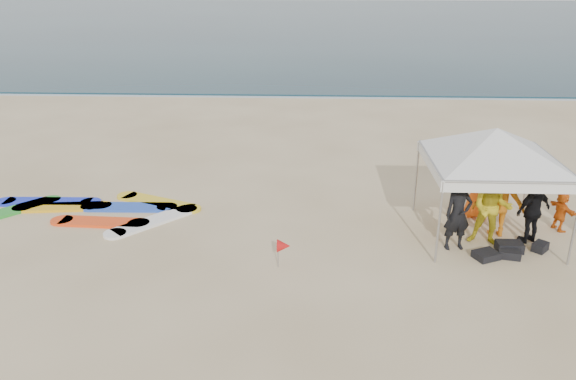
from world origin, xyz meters
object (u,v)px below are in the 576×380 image
(marker_pennant, at_px, (284,246))
(person_orange_b, at_px, (480,184))
(person_black_a, at_px, (458,214))
(canopy_tent, at_px, (497,129))
(person_seated, at_px, (561,211))
(surfboard_spread, at_px, (94,210))
(person_orange_a, at_px, (500,199))
(person_black_b, at_px, (533,210))
(person_yellow, at_px, (492,208))

(marker_pennant, bearing_deg, person_orange_b, 30.47)
(person_black_a, height_order, canopy_tent, canopy_tent)
(person_seated, distance_m, surfboard_spread, 11.60)
(surfboard_spread, bearing_deg, marker_pennant, -28.09)
(person_orange_a, bearing_deg, surfboard_spread, 4.85)
(person_black_b, bearing_deg, person_orange_b, -83.31)
(person_black_a, bearing_deg, canopy_tent, 30.69)
(canopy_tent, height_order, marker_pennant, canopy_tent)
(person_seated, xyz_separation_m, marker_pennant, (-6.51, -2.09, -0.00))
(person_black_a, xyz_separation_m, person_black_b, (1.78, 0.40, -0.06))
(marker_pennant, bearing_deg, canopy_tent, 20.61)
(surfboard_spread, bearing_deg, person_black_b, -6.82)
(person_black_a, xyz_separation_m, person_orange_b, (0.95, 1.77, 0.04))
(person_orange_a, height_order, marker_pennant, person_orange_a)
(person_black_b, bearing_deg, person_seated, -169.55)
(person_black_a, height_order, marker_pennant, person_black_a)
(person_yellow, height_order, person_black_b, person_yellow)
(person_orange_a, distance_m, marker_pennant, 5.26)
(surfboard_spread, bearing_deg, person_black_a, -10.71)
(person_black_b, relative_size, surfboard_spread, 0.28)
(person_yellow, height_order, person_orange_b, person_yellow)
(canopy_tent, height_order, surfboard_spread, canopy_tent)
(canopy_tent, distance_m, surfboard_spread, 10.07)
(person_black_a, xyz_separation_m, marker_pennant, (-3.79, -1.03, -0.34))
(marker_pennant, xyz_separation_m, surfboard_spread, (-5.06, 2.70, -0.46))
(person_yellow, xyz_separation_m, person_orange_a, (0.35, 0.54, 0.00))
(person_orange_a, height_order, surfboard_spread, person_orange_a)
(person_seated, relative_size, canopy_tent, 0.25)
(person_yellow, height_order, marker_pennant, person_yellow)
(person_seated, distance_m, marker_pennant, 6.84)
(person_black_b, bearing_deg, canopy_tent, -42.91)
(person_yellow, bearing_deg, marker_pennant, -146.92)
(person_orange_b, bearing_deg, person_black_a, 66.92)
(person_black_b, relative_size, person_seated, 1.56)
(person_orange_a, distance_m, person_seated, 1.66)
(person_seated, height_order, canopy_tent, canopy_tent)
(canopy_tent, bearing_deg, person_black_a, -139.39)
(person_orange_a, distance_m, person_black_b, 0.76)
(marker_pennant, bearing_deg, person_yellow, 15.32)
(canopy_tent, distance_m, marker_pennant, 5.37)
(person_black_a, distance_m, person_orange_a, 1.37)
(person_yellow, height_order, surfboard_spread, person_yellow)
(person_black_b, relative_size, person_orange_b, 0.89)
(person_black_a, xyz_separation_m, surfboard_spread, (-8.86, 1.67, -0.80))
(person_orange_a, bearing_deg, person_black_b, 160.80)
(person_yellow, height_order, person_seated, person_yellow)
(person_black_a, xyz_separation_m, person_orange_a, (1.13, 0.77, 0.07))
(person_black_a, height_order, surfboard_spread, person_black_a)
(person_black_a, distance_m, canopy_tent, 2.07)
(person_black_a, xyz_separation_m, person_yellow, (0.79, 0.23, 0.07))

